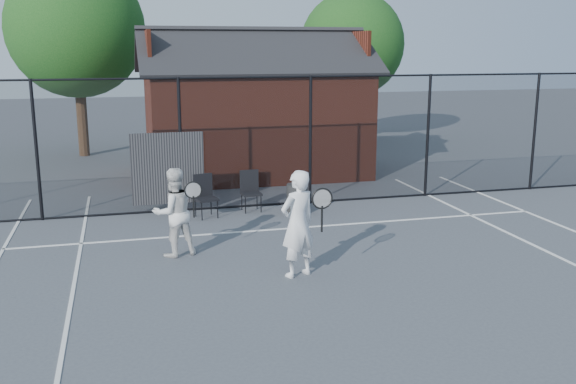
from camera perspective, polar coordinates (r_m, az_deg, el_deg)
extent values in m
plane|color=#464B50|center=(10.43, 4.57, -7.67)|extent=(80.00, 80.00, 0.00)
cube|color=white|center=(13.15, 0.27, -3.23)|extent=(11.00, 0.06, 0.01)
cube|color=white|center=(8.12, -19.67, -14.61)|extent=(0.06, 18.00, 0.01)
cube|color=white|center=(13.01, 0.44, -3.41)|extent=(0.06, 0.30, 0.01)
cylinder|color=black|center=(14.47, -21.45, 3.42)|extent=(0.07, 0.07, 3.00)
cylinder|color=black|center=(14.42, -9.53, 4.10)|extent=(0.07, 0.07, 3.00)
cylinder|color=black|center=(14.99, 2.00, 4.59)|extent=(0.07, 0.07, 3.00)
cylinder|color=black|center=(16.10, 12.32, 4.88)|extent=(0.07, 0.07, 3.00)
cylinder|color=black|center=(17.66, 21.07, 5.00)|extent=(0.07, 0.07, 3.00)
cylinder|color=black|center=(14.59, -1.78, 10.17)|extent=(22.00, 0.04, 0.04)
cylinder|color=black|center=(15.02, -1.71, -1.10)|extent=(22.00, 0.04, 0.04)
cube|color=black|center=(14.73, -1.74, 4.45)|extent=(22.00, 3.00, 0.01)
cube|color=black|center=(14.46, -10.63, 2.07)|extent=(1.60, 0.04, 1.60)
cube|color=maroon|center=(18.72, -3.02, 6.23)|extent=(6.00, 4.00, 3.00)
cube|color=black|center=(17.62, -2.42, 12.45)|extent=(6.50, 2.36, 1.32)
cube|color=black|center=(19.57, -3.70, 12.47)|extent=(6.50, 2.36, 1.32)
cube|color=maroon|center=(18.23, -12.42, 12.18)|extent=(0.10, 2.80, 1.06)
cube|color=maroon|center=(19.41, 5.67, 12.43)|extent=(0.10, 2.80, 1.06)
cylinder|color=#362215|center=(22.86, -17.83, 6.23)|extent=(0.36, 0.36, 2.52)
sphere|color=#134415|center=(22.75, -18.34, 13.60)|extent=(4.48, 4.48, 4.48)
cylinder|color=#362215|center=(25.40, 5.60, 7.05)|extent=(0.36, 0.36, 2.23)
sphere|color=#134415|center=(25.28, 5.73, 12.93)|extent=(3.97, 3.97, 3.97)
imported|color=white|center=(10.26, 0.87, -2.84)|extent=(0.75, 0.63, 1.75)
torus|color=black|center=(9.90, 3.05, -0.58)|extent=(0.34, 0.03, 0.34)
cylinder|color=black|center=(9.98, 3.03, -2.41)|extent=(0.03, 0.03, 0.42)
imported|color=white|center=(11.46, -10.11, -1.79)|extent=(0.91, 0.79, 1.58)
torus|color=black|center=(11.08, -8.43, 0.17)|extent=(0.31, 0.03, 0.31)
cylinder|color=black|center=(11.15, -8.38, -1.31)|extent=(0.03, 0.03, 0.38)
cube|color=black|center=(14.00, -7.28, -0.44)|extent=(0.54, 0.55, 0.92)
cube|color=black|center=(14.44, -3.29, 0.01)|extent=(0.45, 0.47, 0.90)
cylinder|color=black|center=(14.20, 0.81, -0.64)|extent=(0.50, 0.50, 0.68)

